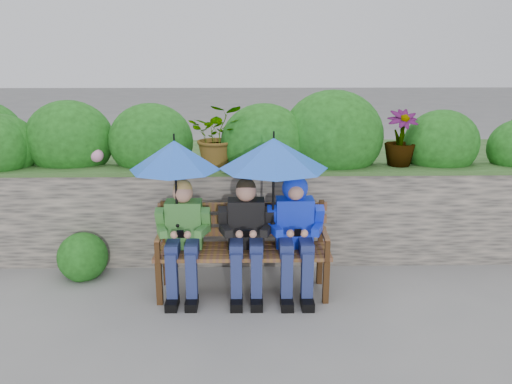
{
  "coord_description": "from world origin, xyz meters",
  "views": [
    {
      "loc": [
        -0.09,
        -4.34,
        2.18
      ],
      "look_at": [
        0.0,
        0.1,
        0.95
      ],
      "focal_mm": 35.0,
      "sensor_mm": 36.0,
      "label": 1
    }
  ],
  "objects_px": {
    "park_bench": "(243,242)",
    "umbrella_right": "(274,153)",
    "boy_left": "(183,233)",
    "umbrella_left": "(175,155)",
    "boy_right": "(295,226)",
    "boy_middle": "(246,232)"
  },
  "relations": [
    {
      "from": "boy_right",
      "to": "umbrella_left",
      "type": "relative_size",
      "value": 1.3
    },
    {
      "from": "boy_right",
      "to": "umbrella_right",
      "type": "bearing_deg",
      "value": -172.71
    },
    {
      "from": "park_bench",
      "to": "umbrella_right",
      "type": "height_order",
      "value": "umbrella_right"
    },
    {
      "from": "boy_middle",
      "to": "umbrella_left",
      "type": "xyz_separation_m",
      "value": [
        -0.62,
        0.02,
        0.72
      ]
    },
    {
      "from": "park_bench",
      "to": "boy_right",
      "type": "relative_size",
      "value": 1.43
    },
    {
      "from": "umbrella_right",
      "to": "boy_middle",
      "type": "bearing_deg",
      "value": 176.34
    },
    {
      "from": "boy_left",
      "to": "umbrella_left",
      "type": "relative_size",
      "value": 1.26
    },
    {
      "from": "boy_right",
      "to": "umbrella_right",
      "type": "height_order",
      "value": "umbrella_right"
    },
    {
      "from": "boy_middle",
      "to": "boy_right",
      "type": "height_order",
      "value": "boy_right"
    },
    {
      "from": "umbrella_left",
      "to": "boy_right",
      "type": "bearing_deg",
      "value": -0.22
    },
    {
      "from": "boy_left",
      "to": "boy_right",
      "type": "relative_size",
      "value": 0.97
    },
    {
      "from": "umbrella_left",
      "to": "umbrella_right",
      "type": "height_order",
      "value": "umbrella_right"
    },
    {
      "from": "boy_left",
      "to": "umbrella_right",
      "type": "distance_m",
      "value": 1.1
    },
    {
      "from": "boy_left",
      "to": "boy_middle",
      "type": "xyz_separation_m",
      "value": [
        0.57,
        -0.0,
        0.01
      ]
    },
    {
      "from": "boy_middle",
      "to": "umbrella_left",
      "type": "height_order",
      "value": "umbrella_left"
    },
    {
      "from": "boy_middle",
      "to": "boy_right",
      "type": "relative_size",
      "value": 0.98
    },
    {
      "from": "umbrella_left",
      "to": "park_bench",
      "type": "bearing_deg",
      "value": 5.63
    },
    {
      "from": "boy_left",
      "to": "umbrella_left",
      "type": "distance_m",
      "value": 0.72
    },
    {
      "from": "park_bench",
      "to": "umbrella_right",
      "type": "relative_size",
      "value": 1.66
    },
    {
      "from": "boy_left",
      "to": "umbrella_right",
      "type": "bearing_deg",
      "value": -1.19
    },
    {
      "from": "umbrella_left",
      "to": "umbrella_right",
      "type": "relative_size",
      "value": 0.89
    },
    {
      "from": "park_bench",
      "to": "boy_middle",
      "type": "distance_m",
      "value": 0.15
    }
  ]
}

